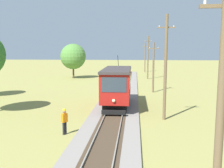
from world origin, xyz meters
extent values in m
cube|color=maroon|center=(0.00, 20.11, 2.30)|extent=(2.50, 8.00, 2.60)
cube|color=#383333|center=(0.00, 20.11, 3.71)|extent=(2.60, 8.32, 0.22)
cube|color=black|center=(0.00, 20.11, 0.72)|extent=(2.10, 7.04, 0.44)
cube|color=#2D3842|center=(0.00, 16.09, 2.77)|extent=(2.10, 0.03, 1.25)
cube|color=#2D3842|center=(1.26, 20.11, 2.66)|extent=(0.02, 6.72, 1.04)
sphere|color=#F4EAB2|center=(0.00, 16.05, 1.45)|extent=(0.28, 0.28, 0.28)
cylinder|color=black|center=(0.00, 21.71, 4.52)|extent=(0.05, 1.67, 1.19)
cube|color=black|center=(0.00, 15.91, 0.50)|extent=(2.00, 0.36, 0.32)
cylinder|color=black|center=(0.00, 17.87, 0.72)|extent=(1.54, 0.80, 0.80)
cylinder|color=black|center=(0.00, 22.35, 0.72)|extent=(1.54, 0.80, 0.80)
cylinder|color=brown|center=(4.12, 1.53, 3.90)|extent=(0.24, 0.41, 7.81)
cylinder|color=silver|center=(3.57, 1.53, 6.97)|extent=(0.08, 0.08, 0.10)
cylinder|color=brown|center=(4.12, 15.66, 4.18)|extent=(0.24, 0.57, 8.36)
cube|color=brown|center=(4.12, 15.66, 7.36)|extent=(1.40, 0.10, 0.10)
cylinder|color=silver|center=(3.57, 15.66, 7.46)|extent=(0.08, 0.08, 0.10)
cylinder|color=silver|center=(4.67, 15.66, 7.46)|extent=(0.08, 0.08, 0.10)
cylinder|color=brown|center=(4.12, 29.87, 3.26)|extent=(0.24, 0.34, 6.53)
cube|color=brown|center=(4.12, 29.87, 5.74)|extent=(1.40, 0.10, 0.10)
cylinder|color=silver|center=(3.57, 29.87, 5.84)|extent=(0.08, 0.08, 0.10)
cylinder|color=silver|center=(4.67, 29.87, 5.84)|extent=(0.08, 0.08, 0.10)
cylinder|color=brown|center=(4.12, 45.53, 4.02)|extent=(0.24, 0.50, 8.04)
cube|color=brown|center=(4.12, 45.53, 7.07)|extent=(1.40, 0.10, 0.10)
cylinder|color=silver|center=(3.57, 45.53, 7.17)|extent=(0.08, 0.08, 0.10)
cylinder|color=silver|center=(4.67, 45.53, 7.17)|extent=(0.08, 0.08, 0.10)
cylinder|color=brown|center=(4.12, 61.06, 3.51)|extent=(0.24, 0.37, 7.03)
cube|color=brown|center=(4.12, 61.06, 6.19)|extent=(1.40, 0.10, 0.10)
cylinder|color=silver|center=(3.57, 61.06, 6.29)|extent=(0.08, 0.08, 0.10)
cylinder|color=silver|center=(4.67, 61.06, 6.29)|extent=(0.08, 0.08, 0.10)
cylinder|color=black|center=(-2.99, 11.27, 0.43)|extent=(0.15, 0.15, 0.86)
cylinder|color=black|center=(-2.89, 11.40, 0.43)|extent=(0.15, 0.15, 0.86)
cube|color=orange|center=(-2.94, 11.34, 1.15)|extent=(0.42, 0.45, 0.58)
sphere|color=#936B51|center=(-2.94, 11.34, 1.58)|extent=(0.22, 0.22, 0.22)
sphere|color=yellow|center=(-2.94, 11.34, 1.68)|extent=(0.21, 0.21, 0.21)
cylinder|color=#4C3823|center=(-10.11, 45.71, 1.18)|extent=(0.32, 0.32, 2.37)
sphere|color=#4C7F38|center=(-10.11, 45.71, 4.19)|extent=(4.87, 4.87, 4.87)
camera|label=1|loc=(1.72, -6.17, 5.75)|focal=43.98mm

